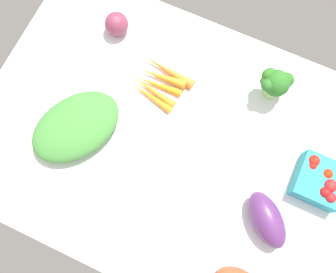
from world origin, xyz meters
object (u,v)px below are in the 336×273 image
leafy_greens_clump (76,126)px  broccoli_head (275,83)px  eggplant (267,220)px  red_onion_center (116,24)px  carrot_bunch (160,81)px  berry_basket (320,181)px

leafy_greens_clump → broccoli_head: (-43.29, -31.82, 3.68)cm
leafy_greens_clump → eggplant: size_ratio=1.71×
eggplant → broccoli_head: size_ratio=1.35×
red_onion_center → carrot_bunch: red_onion_center is taller
red_onion_center → broccoli_head: size_ratio=0.63×
eggplant → berry_basket: bearing=-77.6°
leafy_greens_clump → eggplant: eggplant is taller
red_onion_center → carrot_bunch: bearing=151.3°
berry_basket → red_onion_center: bearing=-15.4°
red_onion_center → broccoli_head: broccoli_head is taller
leafy_greens_clump → broccoli_head: 53.85cm
berry_basket → carrot_bunch: size_ratio=0.70×
eggplant → red_onion_center: 67.21cm
leafy_greens_clump → red_onion_center: 31.99cm
berry_basket → carrot_bunch: bearing=-9.9°
berry_basket → red_onion_center: (67.40, -18.61, 0.32)cm
red_onion_center → eggplant: bearing=150.2°
broccoli_head → carrot_bunch: broccoli_head is taller
eggplant → leafy_greens_clump: bearing=42.2°
red_onion_center → broccoli_head: 47.28cm
berry_basket → broccoli_head: 27.81cm
leafy_greens_clump → red_onion_center: bearing=-83.1°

